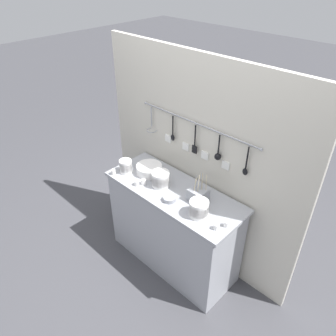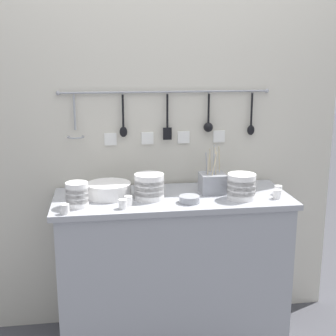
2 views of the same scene
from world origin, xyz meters
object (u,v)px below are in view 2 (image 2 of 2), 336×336
(cup_centre, at_px, (278,190))
(cup_mid_row, at_px, (277,194))
(bowl_stack_tall_left, at_px, (77,195))
(cup_front_right, at_px, (128,201))
(bowl_stack_wide_centre, at_px, (149,186))
(cutlery_caddy, at_px, (212,182))
(cup_beside_plates, at_px, (65,209))
(plate_stack, at_px, (109,190))
(cup_edge_near, at_px, (123,204))
(bowl_stack_back_corner, at_px, (241,186))
(steel_mixing_bowl, at_px, (189,199))

(cup_centre, distance_m, cup_mid_row, 0.08)
(bowl_stack_tall_left, height_order, cup_front_right, bowl_stack_tall_left)
(bowl_stack_wide_centre, bearing_deg, cup_front_right, -141.72)
(cutlery_caddy, bearing_deg, bowl_stack_tall_left, -168.46)
(cutlery_caddy, distance_m, cup_centre, 0.36)
(cup_mid_row, bearing_deg, cup_beside_plates, -175.48)
(bowl_stack_tall_left, xyz_separation_m, cup_beside_plates, (-0.05, -0.10, -0.04))
(plate_stack, relative_size, cup_front_right, 4.92)
(cup_beside_plates, bearing_deg, bowl_stack_wide_centre, 23.03)
(plate_stack, height_order, cup_edge_near, plate_stack)
(cup_mid_row, distance_m, cup_front_right, 0.79)
(cup_beside_plates, height_order, cup_front_right, same)
(cup_centre, height_order, cup_mid_row, same)
(bowl_stack_back_corner, bearing_deg, steel_mixing_bowl, -174.41)
(cutlery_caddy, xyz_separation_m, cup_centre, (0.35, -0.09, -0.03))
(bowl_stack_tall_left, bearing_deg, cup_centre, 3.09)
(cup_centre, xyz_separation_m, cup_edge_near, (-0.86, -0.13, 0.00))
(cup_beside_plates, bearing_deg, cup_centre, 8.15)
(cup_mid_row, relative_size, cup_beside_plates, 1.00)
(bowl_stack_tall_left, xyz_separation_m, plate_stack, (0.16, 0.14, -0.02))
(steel_mixing_bowl, bearing_deg, cup_front_right, 179.36)
(cup_mid_row, relative_size, cup_front_right, 1.00)
(steel_mixing_bowl, xyz_separation_m, cutlery_caddy, (0.16, 0.17, 0.04))
(cup_beside_plates, distance_m, cup_front_right, 0.32)
(steel_mixing_bowl, bearing_deg, cup_beside_plates, -172.22)
(bowl_stack_tall_left, relative_size, cup_beside_plates, 2.61)
(bowl_stack_tall_left, bearing_deg, cutlery_caddy, 11.54)
(cutlery_caddy, bearing_deg, bowl_stack_back_corner, -48.76)
(bowl_stack_tall_left, relative_size, cup_mid_row, 2.61)
(cup_centre, relative_size, cup_front_right, 1.00)
(bowl_stack_back_corner, bearing_deg, bowl_stack_tall_left, -179.40)
(bowl_stack_back_corner, relative_size, cup_beside_plates, 3.10)
(bowl_stack_wide_centre, distance_m, cup_mid_row, 0.68)
(cutlery_caddy, xyz_separation_m, cup_edge_near, (-0.51, -0.22, -0.03))
(bowl_stack_back_corner, xyz_separation_m, cup_centre, (0.23, 0.05, -0.04))
(cutlery_caddy, bearing_deg, cup_front_right, -160.94)
(bowl_stack_back_corner, xyz_separation_m, bowl_stack_tall_left, (-0.86, -0.01, -0.00))
(bowl_stack_back_corner, bearing_deg, cup_edge_near, -173.13)
(bowl_stack_back_corner, distance_m, bowl_stack_wide_centre, 0.49)
(bowl_stack_back_corner, distance_m, cup_front_right, 0.60)
(cutlery_caddy, height_order, cup_front_right, cutlery_caddy)
(steel_mixing_bowl, relative_size, cup_beside_plates, 2.21)
(bowl_stack_wide_centre, xyz_separation_m, cutlery_caddy, (0.36, 0.07, -0.01))
(cup_mid_row, xyz_separation_m, cup_edge_near, (-0.82, -0.05, 0.00))
(bowl_stack_back_corner, distance_m, cup_mid_row, 0.20)
(bowl_stack_back_corner, bearing_deg, plate_stack, 169.13)
(plate_stack, height_order, cup_beside_plates, plate_stack)
(cup_mid_row, height_order, cup_beside_plates, same)
(bowl_stack_tall_left, bearing_deg, cup_mid_row, -0.95)
(cup_centre, height_order, cup_front_right, same)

